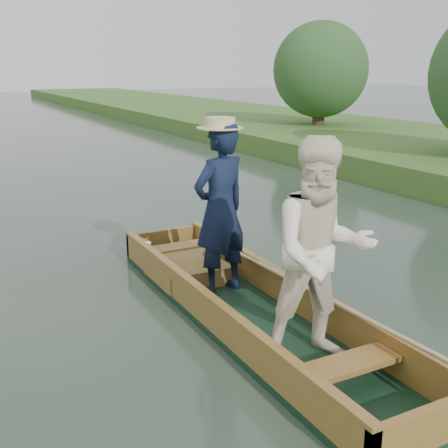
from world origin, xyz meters
name	(u,v)px	position (x,y,z in m)	size (l,w,h in m)	color
ground	(250,322)	(0.00, 0.00, 0.00)	(120.00, 120.00, 0.00)	#283D30
trees_far	(96,75)	(0.85, 8.65, 2.46)	(22.71, 13.27, 4.31)	#47331E
punt	(267,257)	(0.04, -0.26, 0.81)	(1.24, 5.17, 2.11)	#12301D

